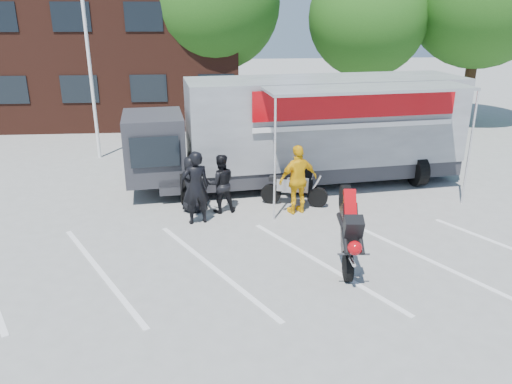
{
  "coord_description": "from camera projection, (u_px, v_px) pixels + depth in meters",
  "views": [
    {
      "loc": [
        -2.03,
        -8.66,
        5.28
      ],
      "look_at": [
        -1.17,
        2.17,
        1.3
      ],
      "focal_mm": 35.0,
      "sensor_mm": 36.0,
      "label": 1
    }
  ],
  "objects": [
    {
      "name": "ground",
      "position": [
        322.0,
        287.0,
        10.07
      ],
      "size": [
        100.0,
        100.0,
        0.0
      ],
      "primitive_type": "plane",
      "color": "#969691",
      "rests_on": "ground"
    },
    {
      "name": "parking_bay_lines",
      "position": [
        313.0,
        264.0,
        11.01
      ],
      "size": [
        18.09,
        13.33,
        0.01
      ],
      "primitive_type": "cube",
      "rotation": [
        0.0,
        0.0,
        0.52
      ],
      "color": "white",
      "rests_on": "ground"
    },
    {
      "name": "office_building",
      "position": [
        55.0,
        47.0,
        24.97
      ],
      "size": [
        18.0,
        8.0,
        7.0
      ],
      "primitive_type": "cube",
      "color": "#421E15",
      "rests_on": "ground"
    },
    {
      "name": "flagpole",
      "position": [
        92.0,
        17.0,
        17.23
      ],
      "size": [
        1.61,
        0.12,
        8.0
      ],
      "color": "white",
      "rests_on": "ground"
    },
    {
      "name": "tree_left",
      "position": [
        214.0,
        3.0,
        22.98
      ],
      "size": [
        6.12,
        6.12,
        8.64
      ],
      "color": "#382314",
      "rests_on": "ground"
    },
    {
      "name": "tree_mid",
      "position": [
        368.0,
        17.0,
        22.79
      ],
      "size": [
        5.44,
        5.44,
        7.68
      ],
      "color": "#382314",
      "rests_on": "ground"
    },
    {
      "name": "transporter_truck",
      "position": [
        307.0,
        182.0,
        16.23
      ],
      "size": [
        11.01,
        6.33,
        3.33
      ],
      "primitive_type": null,
      "rotation": [
        0.0,
        0.0,
        0.13
      ],
      "color": "#9C9FA5",
      "rests_on": "ground"
    },
    {
      "name": "parked_motorcycle",
      "position": [
        294.0,
        205.0,
        14.33
      ],
      "size": [
        2.06,
        1.19,
        1.03
      ],
      "primitive_type": null,
      "rotation": [
        0.0,
        0.0,
        1.28
      ],
      "color": "#A8A8AC",
      "rests_on": "ground"
    },
    {
      "name": "stunt_bike_rider",
      "position": [
        342.0,
        264.0,
        10.99
      ],
      "size": [
        0.95,
        1.78,
        2.02
      ],
      "primitive_type": null,
      "rotation": [
        0.0,
        0.0,
        -0.09
      ],
      "color": "black",
      "rests_on": "ground"
    },
    {
      "name": "spectator_leather_a",
      "position": [
        192.0,
        184.0,
        13.61
      ],
      "size": [
        0.92,
        0.77,
        1.59
      ],
      "primitive_type": "imported",
      "rotation": [
        0.0,
        0.0,
        2.74
      ],
      "color": "black",
      "rests_on": "ground"
    },
    {
      "name": "spectator_leather_b",
      "position": [
        196.0,
        188.0,
        12.82
      ],
      "size": [
        0.81,
        0.64,
        1.95
      ],
      "primitive_type": "imported",
      "rotation": [
        0.0,
        0.0,
        3.41
      ],
      "color": "black",
      "rests_on": "ground"
    },
    {
      "name": "spectator_leather_c",
      "position": [
        221.0,
        184.0,
        13.59
      ],
      "size": [
        0.88,
        0.73,
        1.64
      ],
      "primitive_type": "imported",
      "rotation": [
        0.0,
        0.0,
        3.29
      ],
      "color": "black",
      "rests_on": "ground"
    },
    {
      "name": "spectator_hivis",
      "position": [
        298.0,
        180.0,
        13.48
      ],
      "size": [
        1.21,
        0.81,
        1.91
      ],
      "primitive_type": "imported",
      "rotation": [
        0.0,
        0.0,
        3.48
      ],
      "color": "yellow",
      "rests_on": "ground"
    }
  ]
}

